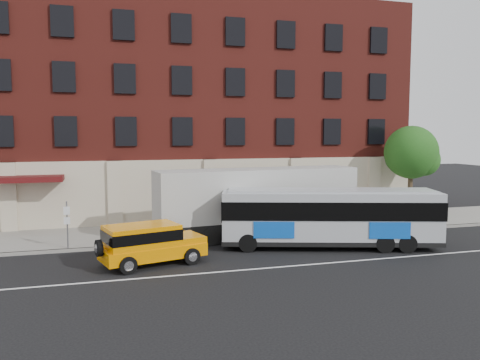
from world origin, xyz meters
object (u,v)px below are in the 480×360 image
object	(u,v)px
sign_pole	(67,222)
street_tree	(412,154)
city_bus	(330,216)
yellow_suv	(148,242)
shipping_container	(258,203)

from	to	relation	value
sign_pole	street_tree	size ratio (longest dim) A/B	0.40
sign_pole	city_bus	xyz separation A→B (m)	(12.81, -2.94, 0.20)
street_tree	city_bus	world-z (taller)	street_tree
yellow_suv	sign_pole	bearing A→B (deg)	134.11
sign_pole	shipping_container	xyz separation A→B (m)	(10.15, 0.65, 0.46)
sign_pole	yellow_suv	size ratio (longest dim) A/B	0.51
yellow_suv	shipping_container	distance (m)	7.92
yellow_suv	shipping_container	bearing A→B (deg)	33.49
yellow_suv	city_bus	bearing A→B (deg)	4.65
street_tree	sign_pole	bearing A→B (deg)	-171.39
street_tree	shipping_container	distance (m)	12.44
city_bus	shipping_container	world-z (taller)	shipping_container
city_bus	shipping_container	size ratio (longest dim) A/B	0.95
sign_pole	city_bus	distance (m)	13.15
city_bus	shipping_container	bearing A→B (deg)	126.57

